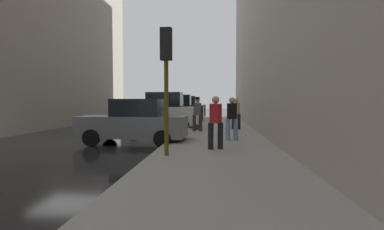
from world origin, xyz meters
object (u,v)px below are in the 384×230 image
pedestrian_in_jeans (232,116)px  pedestrian_with_beanie (197,112)px  parked_gray_coupe (135,122)px  pedestrian_in_red_jacket (216,120)px  traffic_light (166,64)px  duffel_bag (196,127)px  parked_black_suv (176,110)px  parked_bronze_suv (184,108)px  parked_white_van (163,112)px  fire_hydrant (185,126)px  pedestrian_in_tan_coat (236,112)px

pedestrian_in_jeans → pedestrian_with_beanie: (-1.59, 3.35, 0.03)m
parked_gray_coupe → pedestrian_in_red_jacket: 3.90m
traffic_light → pedestrian_in_red_jacket: size_ratio=2.11×
parked_gray_coupe → duffel_bag: bearing=64.3°
parked_black_suv → pedestrian_with_beanie: bearing=-75.9°
pedestrian_with_beanie → duffel_bag: 1.30m
parked_bronze_suv → pedestrian_in_red_jacket: parked_bronze_suv is taller
parked_white_van → traffic_light: traffic_light is taller
parked_gray_coupe → parked_white_van: parked_white_van is taller
fire_hydrant → pedestrian_in_tan_coat: 3.62m
fire_hydrant → pedestrian_in_tan_coat: size_ratio=0.41×
fire_hydrant → pedestrian_in_tan_coat: pedestrian_in_tan_coat is taller
parked_black_suv → traffic_light: traffic_light is taller
parked_white_van → traffic_light: size_ratio=1.29×
parked_white_van → fire_hydrant: 4.32m
parked_gray_coupe → parked_white_van: bearing=90.0°
parked_black_suv → pedestrian_in_jeans: (3.90, -12.53, 0.07)m
parked_gray_coupe → parked_white_van: size_ratio=0.92×
parked_bronze_suv → pedestrian_in_jeans: parked_bronze_suv is taller
pedestrian_in_red_jacket → pedestrian_in_tan_coat: size_ratio=1.00×
parked_white_van → parked_black_suv: 6.41m
parked_bronze_suv → pedestrian_with_beanie: size_ratio=2.62×
parked_white_van → pedestrian_in_tan_coat: bearing=-18.1°
pedestrian_with_beanie → parked_bronze_suv: bearing=98.7°
parked_white_van → pedestrian_in_red_jacket: size_ratio=2.71×
pedestrian_with_beanie → pedestrian_in_red_jacket: 5.82m
fire_hydrant → pedestrian_in_red_jacket: (1.44, -4.62, 0.61)m
parked_gray_coupe → parked_bronze_suv: 18.65m
parked_white_van → pedestrian_in_jeans: size_ratio=2.71×
parked_bronze_suv → pedestrian_in_jeans: size_ratio=2.72×
pedestrian_with_beanie → pedestrian_in_tan_coat: (2.08, 1.33, -0.03)m
parked_black_suv → duffel_bag: (2.20, -8.20, -0.74)m
pedestrian_in_jeans → pedestrian_in_red_jacket: bearing=-105.2°
parked_white_van → parked_bronze_suv: (-0.00, 12.28, 0.00)m
pedestrian_in_jeans → parked_bronze_suv: bearing=102.0°
traffic_light → pedestrian_with_beanie: size_ratio=2.03×
pedestrian_in_red_jacket → duffel_bag: (-1.05, 6.73, -0.81)m
pedestrian_in_jeans → parked_black_suv: bearing=107.3°
parked_black_suv → pedestrian_with_beanie: size_ratio=2.59×
parked_white_van → duffel_bag: size_ratio=10.53×
parked_gray_coupe → pedestrian_in_jeans: bearing=3.7°
fire_hydrant → duffel_bag: fire_hydrant is taller
fire_hydrant → pedestrian_in_red_jacket: 4.88m
parked_bronze_suv → duffel_bag: 14.26m
pedestrian_with_beanie → pedestrian_in_jeans: bearing=-64.6°
fire_hydrant → parked_gray_coupe: bearing=-126.0°
parked_black_suv → traffic_light: bearing=-83.5°
pedestrian_in_red_jacket → pedestrian_in_tan_coat: same height
parked_black_suv → fire_hydrant: size_ratio=6.54×
parked_gray_coupe → parked_white_van: (-0.00, 6.37, 0.18)m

